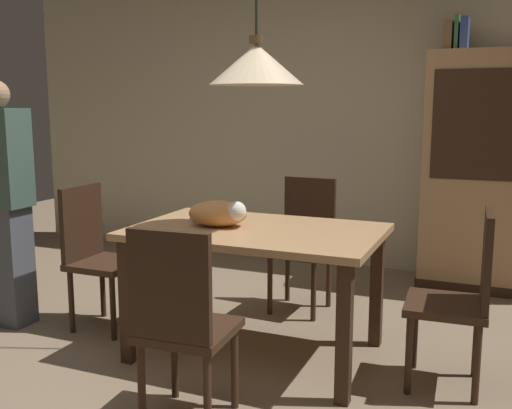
{
  "coord_description": "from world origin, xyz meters",
  "views": [
    {
      "loc": [
        1.42,
        -2.6,
        1.45
      ],
      "look_at": [
        0.06,
        0.66,
        0.85
      ],
      "focal_mm": 41.81,
      "sensor_mm": 36.0,
      "label": 1
    }
  ],
  "objects_px": {
    "chair_far_back": "(304,238)",
    "book_blue_wide": "(465,34)",
    "book_green_slim": "(457,33)",
    "person_standing": "(3,205)",
    "chair_near_front": "(181,319)",
    "cat_sleeping": "(220,213)",
    "chair_left_side": "(96,250)",
    "pendant_lamp": "(256,64)",
    "book_brown_thick": "(449,36)",
    "dining_table": "(256,245)",
    "chair_right_side": "(463,292)",
    "hutch_bookcase": "(498,177)"
  },
  "relations": [
    {
      "from": "chair_far_back",
      "to": "book_blue_wide",
      "type": "distance_m",
      "value": 1.99
    },
    {
      "from": "chair_far_back",
      "to": "book_green_slim",
      "type": "distance_m",
      "value": 1.97
    },
    {
      "from": "book_green_slim",
      "to": "person_standing",
      "type": "bearing_deg",
      "value": -141.84
    },
    {
      "from": "chair_near_front",
      "to": "cat_sleeping",
      "type": "height_order",
      "value": "chair_near_front"
    },
    {
      "from": "chair_far_back",
      "to": "chair_left_side",
      "type": "bearing_deg",
      "value": -142.21
    },
    {
      "from": "chair_far_back",
      "to": "pendant_lamp",
      "type": "relative_size",
      "value": 0.72
    },
    {
      "from": "book_green_slim",
      "to": "book_brown_thick",
      "type": "bearing_deg",
      "value": 180.0
    },
    {
      "from": "chair_near_front",
      "to": "pendant_lamp",
      "type": "distance_m",
      "value": 1.45
    },
    {
      "from": "pendant_lamp",
      "to": "person_standing",
      "type": "bearing_deg",
      "value": -174.0
    },
    {
      "from": "cat_sleeping",
      "to": "chair_far_back",
      "type": "bearing_deg",
      "value": 76.45
    },
    {
      "from": "chair_left_side",
      "to": "chair_far_back",
      "type": "bearing_deg",
      "value": 37.79
    },
    {
      "from": "chair_far_back",
      "to": "chair_left_side",
      "type": "xyz_separation_m",
      "value": [
        -1.13,
        -0.88,
        0.0
      ]
    },
    {
      "from": "dining_table",
      "to": "pendant_lamp",
      "type": "bearing_deg",
      "value": 63.43
    },
    {
      "from": "cat_sleeping",
      "to": "book_green_slim",
      "type": "distance_m",
      "value": 2.47
    },
    {
      "from": "chair_right_side",
      "to": "book_green_slim",
      "type": "distance_m",
      "value": 2.38
    },
    {
      "from": "chair_left_side",
      "to": "hutch_bookcase",
      "type": "bearing_deg",
      "value": 38.08
    },
    {
      "from": "chair_right_side",
      "to": "hutch_bookcase",
      "type": "xyz_separation_m",
      "value": [
        0.11,
        1.85,
        0.38
      ]
    },
    {
      "from": "chair_near_front",
      "to": "person_standing",
      "type": "height_order",
      "value": "person_standing"
    },
    {
      "from": "pendant_lamp",
      "to": "person_standing",
      "type": "xyz_separation_m",
      "value": [
        -1.71,
        -0.18,
        -0.86
      ]
    },
    {
      "from": "chair_near_front",
      "to": "pendant_lamp",
      "type": "xyz_separation_m",
      "value": [
        -0.0,
        0.88,
        1.15
      ]
    },
    {
      "from": "book_brown_thick",
      "to": "pendant_lamp",
      "type": "bearing_deg",
      "value": -113.9
    },
    {
      "from": "pendant_lamp",
      "to": "book_blue_wide",
      "type": "bearing_deg",
      "value": 63.13
    },
    {
      "from": "chair_right_side",
      "to": "pendant_lamp",
      "type": "bearing_deg",
      "value": -179.8
    },
    {
      "from": "hutch_bookcase",
      "to": "chair_far_back",
      "type": "bearing_deg",
      "value": -141.67
    },
    {
      "from": "chair_right_side",
      "to": "chair_left_side",
      "type": "xyz_separation_m",
      "value": [
        -2.26,
        -0.0,
        0.0
      ]
    },
    {
      "from": "chair_left_side",
      "to": "cat_sleeping",
      "type": "distance_m",
      "value": 0.97
    },
    {
      "from": "dining_table",
      "to": "book_green_slim",
      "type": "relative_size",
      "value": 5.38
    },
    {
      "from": "dining_table",
      "to": "hutch_bookcase",
      "type": "height_order",
      "value": "hutch_bookcase"
    },
    {
      "from": "dining_table",
      "to": "hutch_bookcase",
      "type": "relative_size",
      "value": 0.76
    },
    {
      "from": "pendant_lamp",
      "to": "book_brown_thick",
      "type": "distance_m",
      "value": 2.05
    },
    {
      "from": "chair_left_side",
      "to": "book_blue_wide",
      "type": "height_order",
      "value": "book_blue_wide"
    },
    {
      "from": "pendant_lamp",
      "to": "book_green_slim",
      "type": "bearing_deg",
      "value": 64.54
    },
    {
      "from": "chair_near_front",
      "to": "book_brown_thick",
      "type": "xyz_separation_m",
      "value": [
        0.82,
        2.74,
        1.45
      ]
    },
    {
      "from": "cat_sleeping",
      "to": "hutch_bookcase",
      "type": "distance_m",
      "value": 2.39
    },
    {
      "from": "pendant_lamp",
      "to": "book_brown_thick",
      "type": "height_order",
      "value": "pendant_lamp"
    },
    {
      "from": "book_green_slim",
      "to": "book_blue_wide",
      "type": "xyz_separation_m",
      "value": [
        0.06,
        0.0,
        -0.01
      ]
    },
    {
      "from": "chair_near_front",
      "to": "book_blue_wide",
      "type": "distance_m",
      "value": 3.24
    },
    {
      "from": "dining_table",
      "to": "book_brown_thick",
      "type": "distance_m",
      "value": 2.42
    },
    {
      "from": "book_brown_thick",
      "to": "book_green_slim",
      "type": "relative_size",
      "value": 0.92
    },
    {
      "from": "chair_far_back",
      "to": "pendant_lamp",
      "type": "height_order",
      "value": "pendant_lamp"
    },
    {
      "from": "book_blue_wide",
      "to": "person_standing",
      "type": "relative_size",
      "value": 0.15
    },
    {
      "from": "cat_sleeping",
      "to": "book_green_slim",
      "type": "bearing_deg",
      "value": 59.81
    },
    {
      "from": "chair_right_side",
      "to": "person_standing",
      "type": "height_order",
      "value": "person_standing"
    },
    {
      "from": "chair_right_side",
      "to": "chair_left_side",
      "type": "bearing_deg",
      "value": -179.91
    },
    {
      "from": "chair_right_side",
      "to": "cat_sleeping",
      "type": "xyz_separation_m",
      "value": [
        -1.34,
        -0.04,
        0.32
      ]
    },
    {
      "from": "cat_sleeping",
      "to": "book_green_slim",
      "type": "height_order",
      "value": "book_green_slim"
    },
    {
      "from": "book_brown_thick",
      "to": "dining_table",
      "type": "bearing_deg",
      "value": -113.9
    },
    {
      "from": "book_brown_thick",
      "to": "book_green_slim",
      "type": "bearing_deg",
      "value": 0.0
    },
    {
      "from": "person_standing",
      "to": "chair_far_back",
      "type": "bearing_deg",
      "value": 31.7
    },
    {
      "from": "chair_near_front",
      "to": "book_blue_wide",
      "type": "height_order",
      "value": "book_blue_wide"
    }
  ]
}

